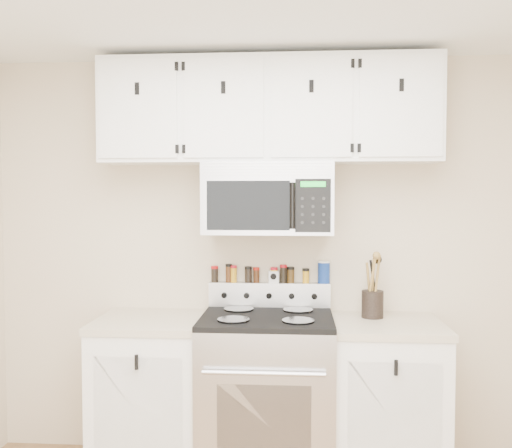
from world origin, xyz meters
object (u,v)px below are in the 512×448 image
Objects in this scene: salt_canister at (324,272)px; microwave at (268,198)px; range at (267,394)px; utensil_crock at (373,302)px.

microwave is at bearing -155.39° from salt_canister.
range is 2.93× the size of utensil_crock.
utensil_crock is at bearing 11.51° from range.
utensil_crock is (0.62, 0.13, 0.53)m from range.
microwave is 0.59m from salt_canister.
microwave is 0.87m from utensil_crock.
microwave is (0.00, 0.13, 1.14)m from range.
salt_canister is at bearing 151.07° from utensil_crock.
range is 1.45× the size of microwave.
salt_canister reaches higher than range.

